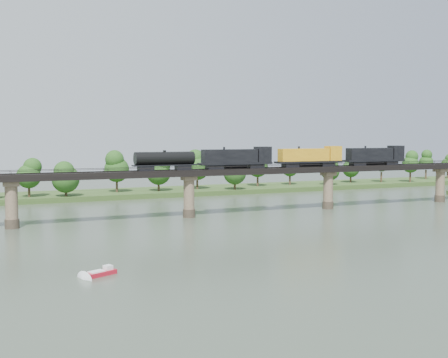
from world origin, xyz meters
name	(u,v)px	position (x,y,z in m)	size (l,w,h in m)	color
ground	(244,238)	(0.00, 0.00, 0.00)	(400.00, 400.00, 0.00)	#344032
far_bank	(130,193)	(0.00, 85.00, 0.80)	(300.00, 24.00, 1.60)	#2B451B
bridge	(189,195)	(0.00, 30.00, 5.46)	(236.00, 30.00, 11.50)	#473A2D
bridge_superstructure	(189,169)	(0.00, 30.00, 11.79)	(220.00, 4.90, 0.75)	black
far_treeline	(108,170)	(-8.21, 80.52, 8.83)	(289.06, 17.54, 13.60)	#382619
freight_train	(286,157)	(26.79, 30.00, 14.09)	(78.65, 3.06, 5.41)	black
motorboat	(101,272)	(-31.26, -18.31, 0.43)	(4.72, 3.30, 1.25)	#AC1324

